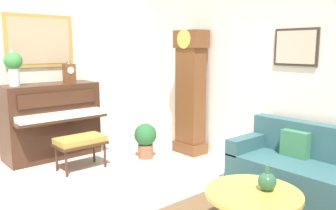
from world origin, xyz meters
TOP-DOWN VIEW (x-y plane):
  - wall_left at (-2.60, 0.01)m, footprint 0.13×4.90m
  - wall_back at (0.01, 2.40)m, footprint 5.30×0.13m
  - piano at (-2.23, 0.28)m, footprint 0.87×1.44m
  - piano_bench at (-1.39, 0.35)m, footprint 0.42×0.70m
  - grandfather_clock at (-0.94, 2.11)m, footprint 0.52×0.34m
  - couch at (1.29, 1.92)m, footprint 1.90×0.80m
  - coffee_table at (1.34, 0.68)m, footprint 0.88×0.88m
  - mantel_clock at (-2.23, 0.62)m, footprint 0.13×0.18m
  - flower_vase at (-2.23, -0.24)m, footprint 0.26×0.26m
  - green_jug at (1.40, 0.80)m, footprint 0.17×0.17m
  - potted_plant at (-1.20, 1.37)m, footprint 0.36×0.36m

SIDE VIEW (x-z plane):
  - couch at x=1.29m, z-range -0.11..0.73m
  - potted_plant at x=-1.20m, z-range 0.04..0.60m
  - piano_bench at x=-1.39m, z-range 0.17..0.65m
  - coffee_table at x=1.34m, z-range 0.19..0.64m
  - green_jug at x=1.40m, z-range 0.42..0.66m
  - piano at x=-2.23m, z-range 0.01..1.19m
  - grandfather_clock at x=-0.94m, z-range -0.05..1.98m
  - mantel_clock at x=-2.23m, z-range 1.17..1.55m
  - wall_back at x=0.01m, z-range 0.00..2.80m
  - wall_left at x=-2.60m, z-range 0.01..2.81m
  - flower_vase at x=-2.23m, z-range 1.21..1.79m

